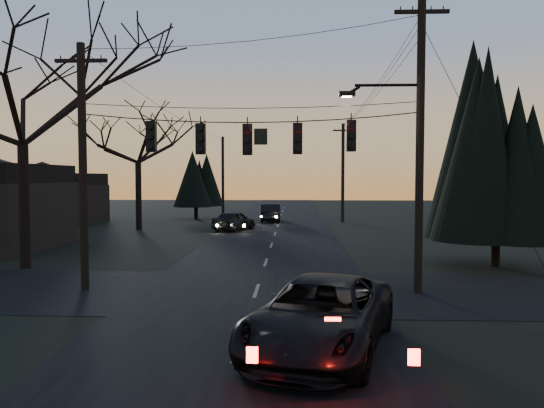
{
  "coord_description": "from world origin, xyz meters",
  "views": [
    {
      "loc": [
        1.28,
        -8.01,
        3.96
      ],
      "look_at": [
        0.62,
        7.92,
        3.12
      ],
      "focal_mm": 35.0,
      "sensor_mm": 36.0,
      "label": 1
    }
  ],
  "objects_px": {
    "evergreen_right": "(498,152)",
    "sedan_oncoming_b": "(270,213)",
    "utility_pole_far_l": "(223,215)",
    "suv_near": "(321,316)",
    "utility_pole_left": "(85,290)",
    "bare_tree_left": "(21,95)",
    "sedan_oncoming_a": "(234,221)",
    "utility_pole_far_r": "(342,222)",
    "utility_pole_right": "(418,293)"
  },
  "relations": [
    {
      "from": "evergreen_right",
      "to": "sedan_oncoming_b",
      "type": "relative_size",
      "value": 1.89
    },
    {
      "from": "utility_pole_far_l",
      "to": "suv_near",
      "type": "relative_size",
      "value": 1.38
    },
    {
      "from": "sedan_oncoming_b",
      "to": "utility_pole_left",
      "type": "bearing_deg",
      "value": 75.69
    },
    {
      "from": "bare_tree_left",
      "to": "evergreen_right",
      "type": "height_order",
      "value": "bare_tree_left"
    },
    {
      "from": "evergreen_right",
      "to": "sedan_oncoming_a",
      "type": "height_order",
      "value": "evergreen_right"
    },
    {
      "from": "bare_tree_left",
      "to": "sedan_oncoming_a",
      "type": "height_order",
      "value": "bare_tree_left"
    },
    {
      "from": "utility_pole_far_l",
      "to": "sedan_oncoming_a",
      "type": "height_order",
      "value": "utility_pole_far_l"
    },
    {
      "from": "evergreen_right",
      "to": "sedan_oncoming_b",
      "type": "bearing_deg",
      "value": 115.85
    },
    {
      "from": "suv_near",
      "to": "sedan_oncoming_b",
      "type": "distance_m",
      "value": 34.34
    },
    {
      "from": "sedan_oncoming_a",
      "to": "utility_pole_far_l",
      "type": "bearing_deg",
      "value": -56.91
    },
    {
      "from": "utility_pole_far_r",
      "to": "bare_tree_left",
      "type": "height_order",
      "value": "bare_tree_left"
    },
    {
      "from": "utility_pole_far_l",
      "to": "sedan_oncoming_a",
      "type": "xyz_separation_m",
      "value": [
        2.93,
        -15.73,
        0.72
      ]
    },
    {
      "from": "bare_tree_left",
      "to": "sedan_oncoming_a",
      "type": "distance_m",
      "value": 18.86
    },
    {
      "from": "evergreen_right",
      "to": "sedan_oncoming_a",
      "type": "relative_size",
      "value": 2.09
    },
    {
      "from": "utility_pole_left",
      "to": "bare_tree_left",
      "type": "height_order",
      "value": "bare_tree_left"
    },
    {
      "from": "utility_pole_right",
      "to": "sedan_oncoming_a",
      "type": "xyz_separation_m",
      "value": [
        -8.57,
        20.27,
        0.72
      ]
    },
    {
      "from": "utility_pole_right",
      "to": "bare_tree_left",
      "type": "height_order",
      "value": "bare_tree_left"
    },
    {
      "from": "utility_pole_right",
      "to": "sedan_oncoming_a",
      "type": "bearing_deg",
      "value": 112.9
    },
    {
      "from": "utility_pole_left",
      "to": "bare_tree_left",
      "type": "bearing_deg",
      "value": 135.68
    },
    {
      "from": "utility_pole_far_l",
      "to": "bare_tree_left",
      "type": "distance_m",
      "value": 32.95
    },
    {
      "from": "utility_pole_left",
      "to": "sedan_oncoming_b",
      "type": "xyz_separation_m",
      "value": [
        5.2,
        28.06,
        0.77
      ]
    },
    {
      "from": "utility_pole_right",
      "to": "sedan_oncoming_b",
      "type": "bearing_deg",
      "value": 102.66
    },
    {
      "from": "utility_pole_right",
      "to": "sedan_oncoming_b",
      "type": "distance_m",
      "value": 28.77
    },
    {
      "from": "utility_pole_far_r",
      "to": "utility_pole_right",
      "type": "bearing_deg",
      "value": -90.0
    },
    {
      "from": "suv_near",
      "to": "sedan_oncoming_b",
      "type": "xyz_separation_m",
      "value": [
        -2.7,
        34.23,
        -0.03
      ]
    },
    {
      "from": "sedan_oncoming_a",
      "to": "sedan_oncoming_b",
      "type": "relative_size",
      "value": 0.9
    },
    {
      "from": "bare_tree_left",
      "to": "utility_pole_far_r",
      "type": "bearing_deg",
      "value": 56.49
    },
    {
      "from": "utility_pole_right",
      "to": "utility_pole_far_l",
      "type": "xyz_separation_m",
      "value": [
        -11.5,
        36.0,
        0.0
      ]
    },
    {
      "from": "utility_pole_far_l",
      "to": "suv_near",
      "type": "height_order",
      "value": "utility_pole_far_l"
    },
    {
      "from": "utility_pole_right",
      "to": "utility_pole_far_r",
      "type": "relative_size",
      "value": 1.18
    },
    {
      "from": "utility_pole_left",
      "to": "bare_tree_left",
      "type": "distance_m",
      "value": 9.51
    },
    {
      "from": "utility_pole_far_r",
      "to": "suv_near",
      "type": "height_order",
      "value": "utility_pole_far_r"
    },
    {
      "from": "evergreen_right",
      "to": "utility_pole_left",
      "type": "bearing_deg",
      "value": -161.26
    },
    {
      "from": "utility_pole_far_r",
      "to": "suv_near",
      "type": "relative_size",
      "value": 1.46
    },
    {
      "from": "utility_pole_left",
      "to": "utility_pole_far_r",
      "type": "relative_size",
      "value": 1.0
    },
    {
      "from": "utility_pole_far_r",
      "to": "sedan_oncoming_b",
      "type": "xyz_separation_m",
      "value": [
        -6.3,
        0.06,
        0.77
      ]
    },
    {
      "from": "utility_pole_left",
      "to": "sedan_oncoming_a",
      "type": "bearing_deg",
      "value": 81.76
    },
    {
      "from": "utility_pole_far_l",
      "to": "sedan_oncoming_a",
      "type": "relative_size",
      "value": 1.89
    },
    {
      "from": "utility_pole_far_l",
      "to": "sedan_oncoming_b",
      "type": "xyz_separation_m",
      "value": [
        5.2,
        -7.94,
        0.77
      ]
    },
    {
      "from": "utility_pole_far_r",
      "to": "sedan_oncoming_b",
      "type": "height_order",
      "value": "utility_pole_far_r"
    },
    {
      "from": "utility_pole_far_r",
      "to": "bare_tree_left",
      "type": "bearing_deg",
      "value": -123.51
    },
    {
      "from": "utility_pole_far_r",
      "to": "utility_pole_far_l",
      "type": "bearing_deg",
      "value": 145.18
    },
    {
      "from": "bare_tree_left",
      "to": "suv_near",
      "type": "relative_size",
      "value": 1.82
    },
    {
      "from": "utility_pole_left",
      "to": "sedan_oncoming_b",
      "type": "distance_m",
      "value": 28.54
    },
    {
      "from": "utility_pole_right",
      "to": "utility_pole_left",
      "type": "height_order",
      "value": "utility_pole_right"
    },
    {
      "from": "utility_pole_left",
      "to": "bare_tree_left",
      "type": "xyz_separation_m",
      "value": [
        -4.28,
        4.18,
        7.4
      ]
    },
    {
      "from": "suv_near",
      "to": "evergreen_right",
      "type": "bearing_deg",
      "value": 71.19
    },
    {
      "from": "utility_pole_right",
      "to": "utility_pole_far_l",
      "type": "distance_m",
      "value": 37.79
    },
    {
      "from": "sedan_oncoming_a",
      "to": "sedan_oncoming_b",
      "type": "xyz_separation_m",
      "value": [
        2.27,
        7.78,
        0.05
      ]
    },
    {
      "from": "sedan_oncoming_a",
      "to": "sedan_oncoming_b",
      "type": "bearing_deg",
      "value": -83.71
    }
  ]
}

